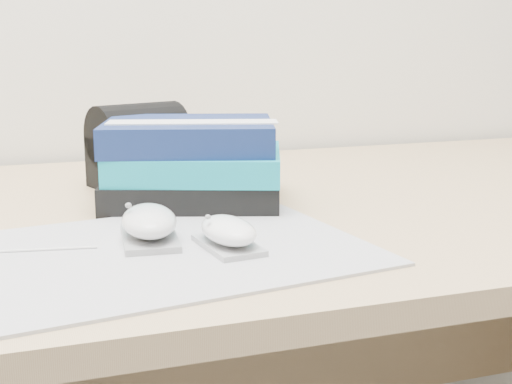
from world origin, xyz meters
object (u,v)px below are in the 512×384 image
object	(u,v)px
mouse_rear	(149,224)
pouch	(138,146)
desk	(269,336)
book_stack	(193,163)
mouse_front	(228,233)

from	to	relation	value
mouse_rear	pouch	world-z (taller)	pouch
desk	book_stack	distance (m)	0.32
desk	mouse_front	distance (m)	0.40
desk	mouse_front	size ratio (longest dim) A/B	16.33
mouse_rear	pouch	distance (m)	0.32
desk	book_stack	world-z (taller)	book_stack
pouch	mouse_front	bearing A→B (deg)	-84.97
desk	mouse_rear	bearing A→B (deg)	-134.94
desk	pouch	distance (m)	0.36
mouse_rear	pouch	bearing A→B (deg)	82.35
book_stack	mouse_front	bearing A→B (deg)	-94.47
mouse_front	book_stack	world-z (taller)	book_stack
desk	pouch	world-z (taller)	pouch
mouse_front	book_stack	xyz separation A→B (m)	(0.02, 0.23, 0.04)
mouse_rear	mouse_front	distance (m)	0.09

